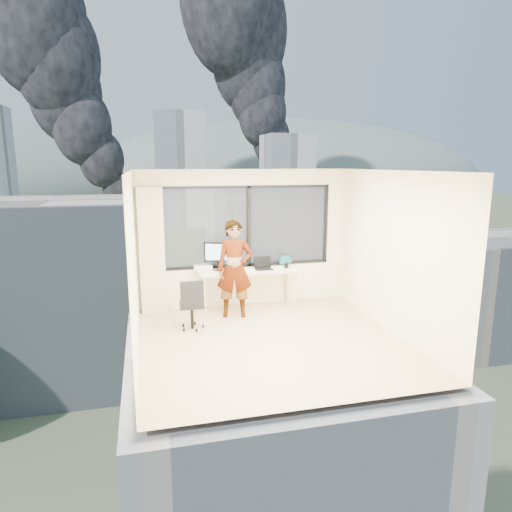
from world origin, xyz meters
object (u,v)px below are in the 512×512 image
object	(u,v)px
laptop	(264,264)
monitor	(218,256)
person	(235,269)
handbag	(285,260)
game_console	(203,267)
desk	(248,289)
chair	(192,303)

from	to	relation	value
laptop	monitor	bearing A→B (deg)	171.25
person	handbag	size ratio (longest dim) A/B	6.60
game_console	handbag	bearing A→B (deg)	0.83
person	game_console	size ratio (longest dim) A/B	5.17
desk	chair	size ratio (longest dim) A/B	2.04
person	game_console	bearing A→B (deg)	139.20
person	laptop	distance (m)	0.71
desk	game_console	size ratio (longest dim) A/B	5.35
chair	person	xyz separation A→B (m)	(0.82, 0.46, 0.43)
person	monitor	bearing A→B (deg)	123.23
laptop	game_console	bearing A→B (deg)	168.30
person	handbag	xyz separation A→B (m)	(1.11, 0.55, -0.02)
chair	handbag	distance (m)	2.22
desk	game_console	bearing A→B (deg)	162.00
desk	laptop	size ratio (longest dim) A/B	5.23
chair	handbag	xyz separation A→B (m)	(1.93, 1.01, 0.41)
desk	chair	distance (m)	1.39
game_console	laptop	world-z (taller)	laptop
person	monitor	size ratio (longest dim) A/B	3.27
monitor	handbag	bearing A→B (deg)	20.03
game_console	handbag	world-z (taller)	handbag
person	monitor	distance (m)	0.56
person	chair	bearing A→B (deg)	-140.04
laptop	chair	bearing A→B (deg)	-148.96
person	laptop	world-z (taller)	person
desk	laptop	bearing A→B (deg)	-2.48
monitor	person	bearing A→B (deg)	-49.62
monitor	laptop	size ratio (longest dim) A/B	1.54
handbag	desk	bearing A→B (deg)	-176.20
desk	laptop	world-z (taller)	laptop
game_console	laptop	size ratio (longest dim) A/B	0.98
person	monitor	world-z (taller)	person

